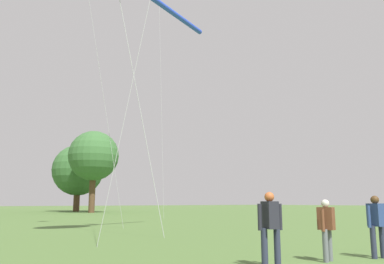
{
  "coord_description": "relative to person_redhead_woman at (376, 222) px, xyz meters",
  "views": [
    {
      "loc": [
        -8.29,
        -3.23,
        1.43
      ],
      "look_at": [
        1.66,
        10.63,
        4.41
      ],
      "focal_mm": 37.55,
      "sensor_mm": 36.0,
      "label": 1
    }
  ],
  "objects": [
    {
      "name": "person_redhead_woman",
      "position": [
        0.0,
        0.0,
        0.0
      ],
      "size": [
        0.56,
        0.45,
        1.59
      ],
      "rotation": [
        0.0,
        0.0,
        1.32
      ],
      "color": "#282D42",
      "rests_on": "ground"
    },
    {
      "name": "person_short_left",
      "position": [
        -3.32,
        0.59,
        0.03
      ],
      "size": [
        0.57,
        0.48,
        1.65
      ],
      "rotation": [
        0.0,
        0.0,
        1.23
      ],
      "color": "#282D42",
      "rests_on": "ground"
    },
    {
      "name": "person_tall_center",
      "position": [
        -1.55,
        0.41,
        -0.06
      ],
      "size": [
        0.52,
        0.43,
        1.49
      ],
      "rotation": [
        0.0,
        0.0,
        1.86
      ],
      "color": "slate",
      "rests_on": "ground"
    },
    {
      "name": "tree_oak_right",
      "position": [
        11.8,
        54.96,
        5.35
      ],
      "size": [
        7.81,
        7.81,
        10.2
      ],
      "color": "#513823",
      "rests_on": "ground"
    },
    {
      "name": "tree_shrub_far",
      "position": [
        10.92,
        46.68,
        6.73
      ],
      "size": [
        6.85,
        6.85,
        11.13
      ],
      "color": "#513823",
      "rests_on": "ground"
    }
  ]
}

